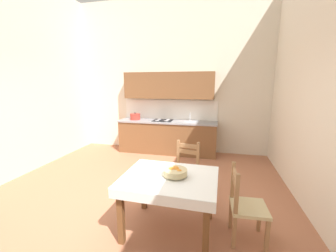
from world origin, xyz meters
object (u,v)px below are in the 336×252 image
kitchen_cabinetry (168,122)px  fruit_bowl (175,172)px  dining_chair_kitchen_side (185,171)px  dining_table (170,186)px  dining_chair_window_side (245,206)px

kitchen_cabinetry → fruit_bowl: kitchen_cabinetry is taller
dining_chair_kitchen_side → fruit_bowl: 0.98m
dining_table → dining_chair_kitchen_side: bearing=86.4°
kitchen_cabinetry → dining_table: 3.25m
fruit_bowl → dining_chair_kitchen_side: bearing=90.7°
kitchen_cabinetry → dining_chair_window_side: bearing=-61.1°
dining_chair_kitchen_side → dining_chair_window_side: (0.87, -0.87, 0.00)m
kitchen_cabinetry → dining_table: bearing=-76.1°
dining_chair_window_side → dining_table: bearing=-177.1°
dining_chair_kitchen_side → dining_chair_window_side: bearing=-45.1°
kitchen_cabinetry → dining_chair_kitchen_side: 2.41m
dining_table → dining_chair_kitchen_side: dining_chair_kitchen_side is taller
kitchen_cabinetry → dining_table: kitchen_cabinetry is taller
dining_table → fruit_bowl: (0.07, 0.01, 0.20)m
kitchen_cabinetry → dining_chair_kitchen_side: bearing=-69.3°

